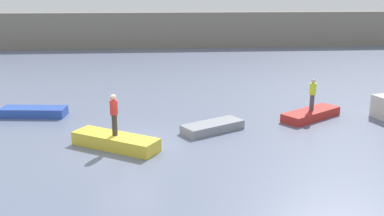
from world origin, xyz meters
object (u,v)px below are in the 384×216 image
Objects in this scene: rowboat_red at (311,114)px; rowboat_blue at (34,112)px; person_red_shirt at (114,113)px; rowboat_yellow at (115,141)px; person_hiviz_shirt at (313,93)px; rowboat_grey at (213,127)px.

rowboat_blue is at bearing 139.29° from rowboat_red.
person_red_shirt is (4.58, -4.94, 1.29)m from rowboat_blue.
person_hiviz_shirt is (9.46, 3.40, 1.04)m from rowboat_yellow.
rowboat_red is at bearing -0.33° from rowboat_blue.
rowboat_grey is at bearing 55.58° from rowboat_yellow.
rowboat_grey is (8.86, -3.09, -0.03)m from rowboat_blue.
person_hiviz_shirt is at bearing -12.79° from rowboat_grey.
rowboat_yellow is at bearing 180.00° from person_red_shirt.
rowboat_grey is at bearing -163.28° from person_hiviz_shirt.
rowboat_yellow is at bearing 165.33° from rowboat_red.
rowboat_grey is 0.85× the size of rowboat_red.
person_hiviz_shirt reaches higher than rowboat_blue.
person_hiviz_shirt is (9.46, 3.40, -0.20)m from person_red_shirt.
rowboat_yellow reaches higher than rowboat_grey.
rowboat_grey is (4.27, 1.85, -0.08)m from rowboat_yellow.
person_hiviz_shirt is at bearing 52.01° from rowboat_yellow.
rowboat_blue is 1.89× the size of person_red_shirt.
person_hiviz_shirt is at bearing 19.79° from person_red_shirt.
rowboat_yellow is at bearing 173.85° from rowboat_grey.
rowboat_yellow is 4.65m from rowboat_grey.
rowboat_red is at bearing 0.00° from person_hiviz_shirt.
person_red_shirt is at bearing -160.21° from person_hiviz_shirt.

